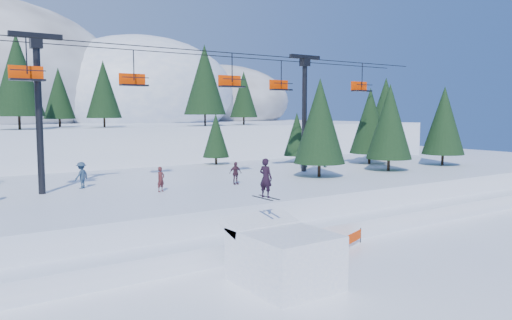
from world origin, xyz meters
TOP-DOWN VIEW (x-y plane):
  - ground at (0.00, 0.00)m, footprint 160.00×160.00m
  - mid_shelf at (0.00, 18.00)m, footprint 70.00×22.00m
  - berm at (0.00, 8.00)m, footprint 70.00×6.00m
  - jump_kicker at (-2.11, 1.25)m, footprint 3.62×4.93m
  - chairlift at (1.76, 18.05)m, footprint 46.00×3.21m
  - conifer_stand at (4.65, 18.03)m, footprint 61.12×16.98m
  - distant_skiers at (0.33, 17.67)m, footprint 30.05×5.95m
  - banner_near at (4.84, 3.85)m, footprint 2.65×1.11m
  - banner_far at (11.45, 6.64)m, footprint 2.76×0.79m

SIDE VIEW (x-z plane):
  - ground at x=0.00m, z-range 0.00..0.00m
  - banner_near at x=4.84m, z-range 0.09..0.99m
  - banner_far at x=11.45m, z-range 0.09..0.99m
  - berm at x=0.00m, z-range 0.00..1.10m
  - mid_shelf at x=0.00m, z-range 0.00..2.50m
  - jump_kicker at x=-2.11m, z-range -1.47..4.17m
  - distant_skiers at x=0.33m, z-range 2.45..4.30m
  - conifer_stand at x=4.65m, z-range 2.29..11.38m
  - chairlift at x=1.76m, z-range 4.18..14.46m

